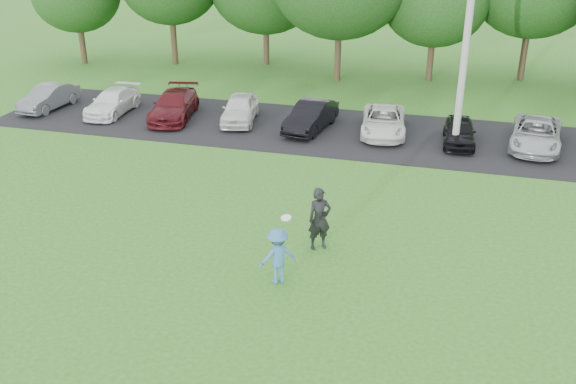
{
  "coord_description": "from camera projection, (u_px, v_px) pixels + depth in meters",
  "views": [
    {
      "loc": [
        4.56,
        -13.47,
        9.34
      ],
      "look_at": [
        0.0,
        3.5,
        1.3
      ],
      "focal_mm": 40.0,
      "sensor_mm": 36.0,
      "label": 1
    }
  ],
  "objects": [
    {
      "name": "parked_cars",
      "position": [
        357.0,
        120.0,
        27.82
      ],
      "size": [
        30.75,
        4.69,
        1.23
      ],
      "color": "slate",
      "rests_on": "parking_lot"
    },
    {
      "name": "parking_lot",
      "position": [
        344.0,
        132.0,
        28.2
      ],
      "size": [
        32.0,
        6.5,
        0.03
      ],
      "primitive_type": "cube",
      "color": "black",
      "rests_on": "ground"
    },
    {
      "name": "camera_bystander",
      "position": [
        320.0,
        219.0,
        18.48
      ],
      "size": [
        0.82,
        0.75,
        1.89
      ],
      "color": "black",
      "rests_on": "ground"
    },
    {
      "name": "frisbee_player",
      "position": [
        278.0,
        256.0,
        16.86
      ],
      "size": [
        1.17,
        1.08,
        1.94
      ],
      "color": "teal",
      "rests_on": "ground"
    },
    {
      "name": "utility_pole",
      "position": [
        468.0,
        25.0,
        24.13
      ],
      "size": [
        0.28,
        0.28,
        10.07
      ],
      "primitive_type": "cylinder",
      "color": "#A2A19D",
      "rests_on": "ground"
    },
    {
      "name": "ground",
      "position": [
        253.0,
        291.0,
        16.79
      ],
      "size": [
        100.0,
        100.0,
        0.0
      ],
      "primitive_type": "plane",
      "color": "#2C691E",
      "rests_on": "ground"
    }
  ]
}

